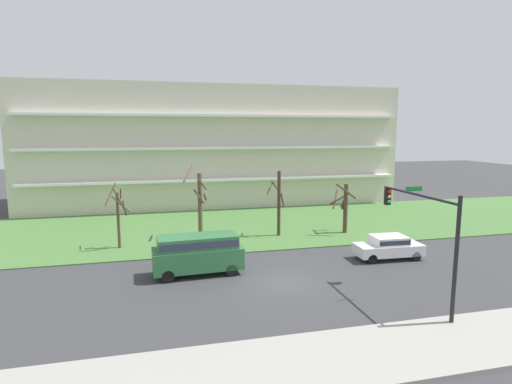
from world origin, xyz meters
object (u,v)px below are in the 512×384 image
Objects in this scene: tree_left at (199,203)px; sedan_white_center_left at (388,246)px; van_green_near_left at (198,251)px; tree_far_left at (118,215)px; tree_center at (278,202)px; tree_right at (344,206)px; traffic_signal_mast at (426,225)px.

tree_left is 1.29× the size of sedan_white_center_left.
van_green_near_left is 12.56m from sedan_white_center_left.
tree_center is at bearing 3.54° from tree_far_left.
tree_center is (12.11, 0.75, 0.30)m from tree_far_left.
tree_left reaches higher than tree_center.
tree_center is at bearing 176.22° from tree_right.
tree_center is at bearing -51.69° from sedan_white_center_left.
sedan_white_center_left is (-0.17, -7.07, -1.44)m from tree_right.
tree_left is 1.09× the size of van_green_near_left.
tree_far_left is at bearing -176.46° from tree_center.
tree_left reaches higher than sedan_white_center_left.
sedan_white_center_left is (17.48, -6.69, -1.60)m from tree_far_left.
tree_far_left is 1.10× the size of tree_right.
van_green_near_left is at bearing -150.91° from tree_right.
traffic_signal_mast reaches higher than sedan_white_center_left.
tree_right is 14.39m from traffic_signal_mast.
tree_center is at bearing -136.97° from van_green_near_left.
traffic_signal_mast is (10.10, -6.98, 2.59)m from van_green_near_left.
tree_left reaches higher than van_green_near_left.
traffic_signal_mast is at bearing -42.27° from tree_far_left.
van_green_near_left is at bearing -133.97° from tree_center.
tree_far_left is 12.14m from tree_center.
traffic_signal_mast is at bearing 142.36° from van_green_near_left.
sedan_white_center_left is at bearing -91.37° from tree_right.
tree_left is 0.98× the size of traffic_signal_mast.
van_green_near_left is at bearing -53.59° from tree_far_left.
tree_far_left is 18.79m from sedan_white_center_left.
van_green_near_left is at bearing 145.37° from traffic_signal_mast.
tree_far_left is 8.38m from van_green_near_left.
tree_far_left is 6.07m from tree_left.
traffic_signal_mast reaches higher than van_green_near_left.
sedan_white_center_left is at bearing -20.94° from tree_far_left.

